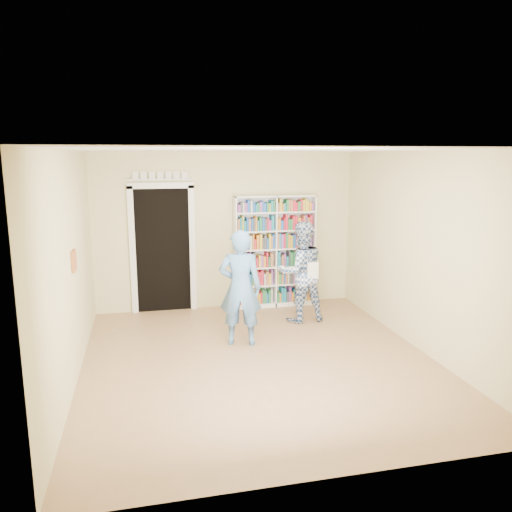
{
  "coord_description": "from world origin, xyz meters",
  "views": [
    {
      "loc": [
        -1.39,
        -5.97,
        2.63
      ],
      "look_at": [
        0.16,
        0.9,
        1.21
      ],
      "focal_mm": 35.0,
      "sensor_mm": 36.0,
      "label": 1
    }
  ],
  "objects": [
    {
      "name": "floor",
      "position": [
        0.0,
        0.0,
        0.0
      ],
      "size": [
        5.0,
        5.0,
        0.0
      ],
      "primitive_type": "plane",
      "color": "#936D47",
      "rests_on": "ground"
    },
    {
      "name": "ceiling",
      "position": [
        0.0,
        0.0,
        2.7
      ],
      "size": [
        5.0,
        5.0,
        0.0
      ],
      "primitive_type": "plane",
      "rotation": [
        3.14,
        0.0,
        0.0
      ],
      "color": "white",
      "rests_on": "wall_back"
    },
    {
      "name": "wall_back",
      "position": [
        0.0,
        2.5,
        1.35
      ],
      "size": [
        4.5,
        0.0,
        4.5
      ],
      "primitive_type": "plane",
      "rotation": [
        1.57,
        0.0,
        0.0
      ],
      "color": "beige",
      "rests_on": "floor"
    },
    {
      "name": "wall_left",
      "position": [
        -2.25,
        0.0,
        1.35
      ],
      "size": [
        0.0,
        5.0,
        5.0
      ],
      "primitive_type": "plane",
      "rotation": [
        1.57,
        0.0,
        1.57
      ],
      "color": "beige",
      "rests_on": "floor"
    },
    {
      "name": "wall_right",
      "position": [
        2.25,
        0.0,
        1.35
      ],
      "size": [
        0.0,
        5.0,
        5.0
      ],
      "primitive_type": "plane",
      "rotation": [
        1.57,
        0.0,
        -1.57
      ],
      "color": "beige",
      "rests_on": "floor"
    },
    {
      "name": "bookshelf",
      "position": [
        0.83,
        2.34,
        0.99
      ],
      "size": [
        1.43,
        0.27,
        1.96
      ],
      "rotation": [
        0.0,
        0.0,
        -0.07
      ],
      "color": "white",
      "rests_on": "floor"
    },
    {
      "name": "doorway",
      "position": [
        -1.1,
        2.48,
        1.18
      ],
      "size": [
        1.1,
        0.08,
        2.43
      ],
      "color": "black",
      "rests_on": "floor"
    },
    {
      "name": "wall_art",
      "position": [
        -2.23,
        0.2,
        1.4
      ],
      "size": [
        0.03,
        0.25,
        0.25
      ],
      "primitive_type": "cube",
      "color": "brown",
      "rests_on": "wall_left"
    },
    {
      "name": "man_blue",
      "position": [
        -0.12,
        0.64,
        0.82
      ],
      "size": [
        0.68,
        0.54,
        1.64
      ],
      "primitive_type": "imported",
      "rotation": [
        0.0,
        0.0,
        2.87
      ],
      "color": "#517EB5",
      "rests_on": "floor"
    },
    {
      "name": "man_plaid",
      "position": [
        1.02,
        1.43,
        0.81
      ],
      "size": [
        0.84,
        0.68,
        1.62
      ],
      "primitive_type": "imported",
      "rotation": [
        0.0,
        0.0,
        3.22
      ],
      "color": "navy",
      "rests_on": "floor"
    },
    {
      "name": "paper_sheet",
      "position": [
        1.13,
        1.17,
        0.89
      ],
      "size": [
        0.19,
        0.03,
        0.26
      ],
      "primitive_type": "cube",
      "rotation": [
        0.0,
        0.0,
        0.11
      ],
      "color": "white",
      "rests_on": "man_plaid"
    }
  ]
}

